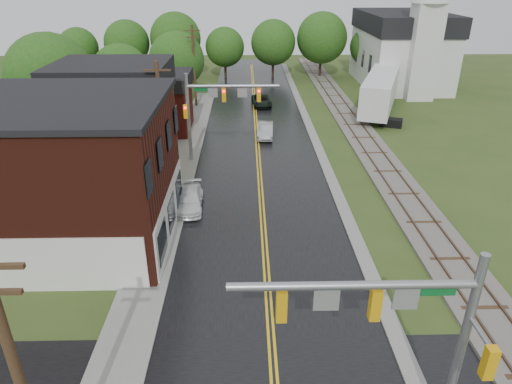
{
  "coord_description": "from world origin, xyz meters",
  "views": [
    {
      "loc": [
        -0.98,
        -8.42,
        14.25
      ],
      "look_at": [
        -0.5,
        13.7,
        3.5
      ],
      "focal_mm": 32.0,
      "sensor_mm": 36.0,
      "label": 1
    }
  ],
  "objects_px": {
    "brick_building": "(40,173)",
    "tree_left_e": "(178,61)",
    "semi_trailer": "(380,91)",
    "utility_pole_b": "(162,124)",
    "church": "(405,42)",
    "utility_pole_c": "(194,65)",
    "traffic_signal_near": "(398,318)",
    "suv_dark": "(261,101)",
    "sedan_silver": "(265,130)",
    "traffic_signal_far": "(215,102)",
    "pickup_white": "(190,200)",
    "tree_left_c": "(123,75)",
    "tree_left_b": "(52,80)"
  },
  "relations": [
    {
      "from": "church",
      "to": "traffic_signal_far",
      "type": "xyz_separation_m",
      "value": [
        -23.47,
        -26.74,
        -0.86
      ]
    },
    {
      "from": "traffic_signal_near",
      "to": "tree_left_e",
      "type": "relative_size",
      "value": 0.9
    },
    {
      "from": "traffic_signal_far",
      "to": "pickup_white",
      "type": "relative_size",
      "value": 1.75
    },
    {
      "from": "sedan_silver",
      "to": "pickup_white",
      "type": "distance_m",
      "value": 15.33
    },
    {
      "from": "sedan_silver",
      "to": "utility_pole_c",
      "type": "bearing_deg",
      "value": 127.85
    },
    {
      "from": "church",
      "to": "tree_left_c",
      "type": "relative_size",
      "value": 2.61
    },
    {
      "from": "pickup_white",
      "to": "tree_left_e",
      "type": "bearing_deg",
      "value": 95.84
    },
    {
      "from": "tree_left_c",
      "to": "brick_building",
      "type": "bearing_deg",
      "value": -86.86
    },
    {
      "from": "utility_pole_c",
      "to": "tree_left_b",
      "type": "bearing_deg",
      "value": -132.39
    },
    {
      "from": "semi_trailer",
      "to": "utility_pole_b",
      "type": "bearing_deg",
      "value": -137.37
    },
    {
      "from": "tree_left_c",
      "to": "sedan_silver",
      "type": "height_order",
      "value": "tree_left_c"
    },
    {
      "from": "traffic_signal_far",
      "to": "tree_left_c",
      "type": "xyz_separation_m",
      "value": [
        -10.38,
        12.9,
        -0.46
      ]
    },
    {
      "from": "traffic_signal_near",
      "to": "tree_left_b",
      "type": "relative_size",
      "value": 0.76
    },
    {
      "from": "traffic_signal_near",
      "to": "tree_left_e",
      "type": "height_order",
      "value": "tree_left_e"
    },
    {
      "from": "tree_left_e",
      "to": "suv_dark",
      "type": "height_order",
      "value": "tree_left_e"
    },
    {
      "from": "sedan_silver",
      "to": "church",
      "type": "bearing_deg",
      "value": 50.88
    },
    {
      "from": "tree_left_c",
      "to": "suv_dark",
      "type": "distance_m",
      "value": 15.69
    },
    {
      "from": "traffic_signal_far",
      "to": "suv_dark",
      "type": "relative_size",
      "value": 1.66
    },
    {
      "from": "tree_left_b",
      "to": "tree_left_e",
      "type": "bearing_deg",
      "value": 57.26
    },
    {
      "from": "traffic_signal_far",
      "to": "suv_dark",
      "type": "bearing_deg",
      "value": 75.86
    },
    {
      "from": "traffic_signal_near",
      "to": "utility_pole_c",
      "type": "distance_m",
      "value": 43.24
    },
    {
      "from": "church",
      "to": "sedan_silver",
      "type": "height_order",
      "value": "church"
    },
    {
      "from": "brick_building",
      "to": "semi_trailer",
      "type": "bearing_deg",
      "value": 44.66
    },
    {
      "from": "tree_left_e",
      "to": "utility_pole_c",
      "type": "bearing_deg",
      "value": -42.84
    },
    {
      "from": "tree_left_c",
      "to": "tree_left_e",
      "type": "bearing_deg",
      "value": 50.19
    },
    {
      "from": "traffic_signal_far",
      "to": "tree_left_b",
      "type": "height_order",
      "value": "tree_left_b"
    },
    {
      "from": "traffic_signal_far",
      "to": "tree_left_e",
      "type": "height_order",
      "value": "tree_left_e"
    },
    {
      "from": "brick_building",
      "to": "church",
      "type": "distance_m",
      "value": 50.58
    },
    {
      "from": "church",
      "to": "tree_left_e",
      "type": "relative_size",
      "value": 2.45
    },
    {
      "from": "brick_building",
      "to": "tree_left_e",
      "type": "xyz_separation_m",
      "value": [
        3.64,
        30.9,
        0.66
      ]
    },
    {
      "from": "brick_building",
      "to": "semi_trailer",
      "type": "distance_m",
      "value": 36.85
    },
    {
      "from": "traffic_signal_near",
      "to": "suv_dark",
      "type": "distance_m",
      "value": 42.25
    },
    {
      "from": "utility_pole_b",
      "to": "semi_trailer",
      "type": "distance_m",
      "value": 27.95
    },
    {
      "from": "tree_left_e",
      "to": "utility_pole_b",
      "type": "bearing_deg",
      "value": -85.1
    },
    {
      "from": "traffic_signal_far",
      "to": "pickup_white",
      "type": "xyz_separation_m",
      "value": [
        -1.33,
        -8.4,
        -4.37
      ]
    },
    {
      "from": "utility_pole_b",
      "to": "utility_pole_c",
      "type": "height_order",
      "value": "same"
    },
    {
      "from": "brick_building",
      "to": "utility_pole_b",
      "type": "distance_m",
      "value": 9.03
    },
    {
      "from": "brick_building",
      "to": "sedan_silver",
      "type": "xyz_separation_m",
      "value": [
        13.28,
        17.87,
        -3.48
      ]
    },
    {
      "from": "church",
      "to": "suv_dark",
      "type": "bearing_deg",
      "value": -152.97
    },
    {
      "from": "brick_building",
      "to": "pickup_white",
      "type": "distance_m",
      "value": 9.2
    },
    {
      "from": "semi_trailer",
      "to": "sedan_silver",
      "type": "bearing_deg",
      "value": -148.21
    },
    {
      "from": "traffic_signal_far",
      "to": "utility_pole_c",
      "type": "relative_size",
      "value": 0.82
    },
    {
      "from": "traffic_signal_near",
      "to": "tree_left_c",
      "type": "distance_m",
      "value": 41.67
    },
    {
      "from": "church",
      "to": "utility_pole_c",
      "type": "distance_m",
      "value": 28.54
    },
    {
      "from": "church",
      "to": "tree_left_b",
      "type": "height_order",
      "value": "church"
    },
    {
      "from": "utility_pole_c",
      "to": "tree_left_b",
      "type": "xyz_separation_m",
      "value": [
        -11.05,
        -12.1,
        1.0
      ]
    },
    {
      "from": "church",
      "to": "suv_dark",
      "type": "relative_size",
      "value": 4.53
    },
    {
      "from": "tree_left_c",
      "to": "semi_trailer",
      "type": "relative_size",
      "value": 0.56
    },
    {
      "from": "church",
      "to": "utility_pole_b",
      "type": "distance_m",
      "value": 41.55
    },
    {
      "from": "traffic_signal_near",
      "to": "pickup_white",
      "type": "xyz_separation_m",
      "value": [
        -8.27,
        16.6,
        -4.36
      ]
    }
  ]
}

